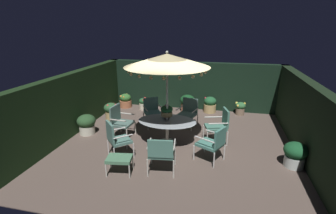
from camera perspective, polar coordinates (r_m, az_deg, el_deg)
name	(u,v)px	position (r m, az deg, el deg)	size (l,w,h in m)	color
ground_plane	(178,142)	(7.50, 2.29, -8.21)	(7.26, 7.01, 0.02)	brown
hedge_backdrop_rear	(193,85)	(10.30, 5.83, 5.04)	(7.26, 0.30, 1.96)	black
hedge_backdrop_left	(72,104)	(8.43, -21.54, 0.76)	(0.30, 7.01, 1.96)	black
hedge_backdrop_right	(309,121)	(7.37, 30.06, -2.95)	(0.30, 7.01, 1.96)	black
patio_dining_table	(167,125)	(7.16, -0.20, -4.19)	(1.71, 1.20, 0.74)	beige
patio_umbrella	(167,60)	(6.66, -0.22, 10.85)	(2.35, 2.35, 2.73)	silver
centerpiece_planter	(167,111)	(7.13, -0.30, -0.91)	(0.36, 0.36, 0.45)	#7D6553
patio_chair_north	(116,137)	(6.60, -12.06, -6.98)	(0.78, 0.78, 1.01)	silver
patio_chair_northeast	(161,152)	(5.79, -1.59, -10.39)	(0.71, 0.68, 0.94)	beige
patio_chair_east	(213,142)	(6.37, 10.57, -8.10)	(0.81, 0.78, 0.96)	silver
patio_chair_southeast	(219,124)	(7.42, 11.95, -3.86)	(0.76, 0.71, 1.04)	silver
patio_chair_south	(188,111)	(8.49, 4.77, -0.93)	(0.74, 0.72, 0.97)	beige
patio_chair_southwest	(152,110)	(8.56, -3.69, -0.73)	(0.82, 0.84, 0.95)	silver
patio_chair_west	(120,120)	(7.76, -11.23, -2.93)	(0.62, 0.69, 1.02)	beige
ottoman_footrest	(119,159)	(5.99, -11.34, -11.92)	(0.64, 0.49, 0.42)	silver
potted_plant_left_near	(210,104)	(10.03, 9.80, 0.60)	(0.49, 0.49, 0.64)	tan
potted_plant_left_far	(187,103)	(9.93, 4.56, 0.96)	(0.60, 0.60, 0.71)	#A86C4F
potted_plant_back_left	(126,101)	(10.67, -9.91, 1.49)	(0.51, 0.51, 0.59)	#AD6543
potted_plant_front_corner	(111,111)	(9.33, -13.19, -0.82)	(0.52, 0.52, 0.64)	tan
potted_plant_right_far	(295,154)	(6.90, 27.64, -9.70)	(0.57, 0.57, 0.64)	silver
potted_plant_back_center	(87,124)	(8.33, -18.52, -3.70)	(0.59, 0.59, 0.65)	beige
potted_plant_back_right	(143,103)	(10.29, -5.84, 0.86)	(0.34, 0.34, 0.50)	beige
potted_plant_right_near	(240,108)	(10.03, 16.56, -0.17)	(0.40, 0.39, 0.51)	#806953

